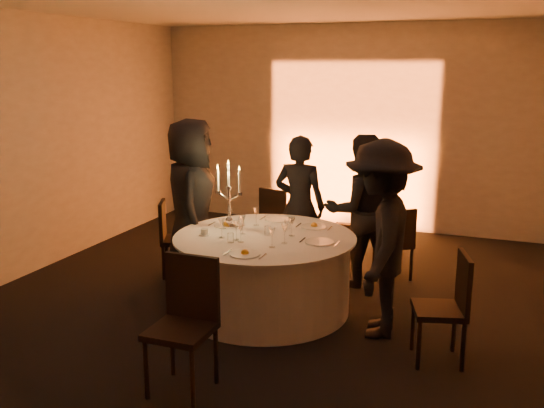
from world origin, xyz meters
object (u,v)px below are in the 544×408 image
(chair_front, at_px, (186,316))
(guest_back_right, at_px, (360,211))
(candelabra, at_px, (229,204))
(chair_back_right, at_px, (396,240))
(guest_left, at_px, (191,202))
(banquet_table, at_px, (265,273))
(chair_left, at_px, (172,234))
(chair_right, at_px, (449,302))
(coffee_cup, at_px, (204,232))
(guest_right, at_px, (381,239))
(guest_back_left, at_px, (300,206))
(chair_back_left, at_px, (277,219))

(chair_front, relative_size, guest_back_right, 0.60)
(candelabra, bearing_deg, chair_back_right, 37.78)
(guest_left, bearing_deg, chair_front, -177.34)
(banquet_table, xyz_separation_m, chair_left, (-1.39, 0.57, 0.11))
(chair_right, xyz_separation_m, chair_front, (-1.82, -1.12, 0.05))
(coffee_cup, bearing_deg, candelabra, 72.51)
(guest_left, xyz_separation_m, coffee_cup, (0.50, -0.67, -0.12))
(chair_front, bearing_deg, guest_right, 51.14)
(banquet_table, distance_m, chair_back_right, 1.73)
(guest_back_left, distance_m, coffee_cup, 1.42)
(guest_back_left, xyz_separation_m, guest_back_right, (0.72, -0.04, 0.02))
(guest_right, bearing_deg, guest_back_right, -165.13)
(chair_right, relative_size, guest_left, 0.50)
(banquet_table, distance_m, chair_left, 1.50)
(banquet_table, distance_m, guest_back_right, 1.37)
(chair_left, relative_size, chair_front, 0.87)
(chair_right, relative_size, guest_right, 0.52)
(guest_back_left, distance_m, candelabra, 1.08)
(guest_back_right, distance_m, guest_right, 1.29)
(guest_back_right, bearing_deg, chair_front, 42.02)
(guest_left, relative_size, guest_back_left, 1.12)
(chair_left, xyz_separation_m, chair_right, (3.19, -1.04, 0.03))
(chair_back_right, distance_m, coffee_cup, 2.27)
(chair_front, relative_size, coffee_cup, 9.27)
(chair_back_left, distance_m, guest_right, 2.41)
(chair_front, bearing_deg, chair_right, 31.41)
(chair_left, xyz_separation_m, guest_left, (0.32, -0.09, 0.43))
(chair_front, distance_m, guest_left, 2.36)
(guest_back_left, relative_size, guest_right, 0.92)
(banquet_table, relative_size, candelabra, 2.54)
(guest_right, xyz_separation_m, coffee_cup, (-1.73, -0.06, -0.10))
(banquet_table, height_order, chair_left, chair_left)
(chair_left, distance_m, chair_right, 3.36)
(chair_back_right, distance_m, chair_front, 3.14)
(chair_left, bearing_deg, chair_front, -172.06)
(chair_front, bearing_deg, candelabra, 104.12)
(chair_back_right, bearing_deg, guest_right, 57.37)
(banquet_table, relative_size, guest_back_left, 1.10)
(chair_back_left, height_order, chair_right, chair_right)
(chair_left, height_order, guest_back_right, guest_back_right)
(chair_right, bearing_deg, chair_left, -123.93)
(coffee_cup, distance_m, candelabra, 0.42)
(chair_back_left, distance_m, guest_left, 1.35)
(guest_left, relative_size, candelabra, 2.61)
(chair_right, xyz_separation_m, guest_left, (-2.88, 0.96, 0.40))
(chair_left, xyz_separation_m, candelabra, (0.93, -0.41, 0.52))
(candelabra, bearing_deg, guest_back_right, 38.27)
(chair_back_left, bearing_deg, chair_back_right, -174.91)
(candelabra, bearing_deg, chair_left, 156.20)
(chair_back_right, xyz_separation_m, coffee_cup, (-1.64, -1.53, 0.33))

